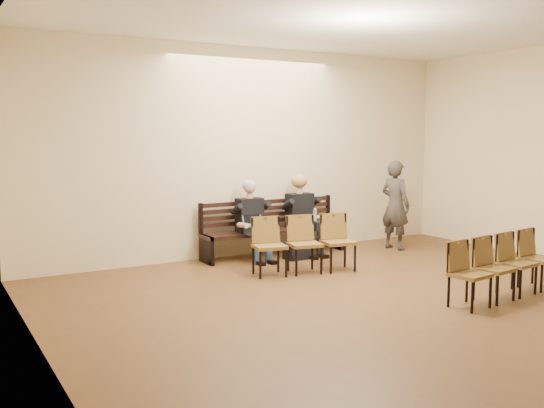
{
  "coord_description": "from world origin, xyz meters",
  "views": [
    {
      "loc": [
        -4.93,
        -4.07,
        2.07
      ],
      "look_at": [
        -0.15,
        4.05,
        0.96
      ],
      "focal_mm": 40.0,
      "sensor_mm": 36.0,
      "label": 1
    }
  ],
  "objects_px": {
    "bag": "(297,251)",
    "seated_man": "(252,221)",
    "water_bottle": "(315,223)",
    "bench": "(274,242)",
    "laptop": "(256,227)",
    "seated_woman": "(303,217)",
    "chair_row_back": "(506,266)",
    "passerby": "(395,198)",
    "chair_row_front": "(305,244)"
  },
  "relations": [
    {
      "from": "chair_row_front",
      "to": "water_bottle",
      "type": "bearing_deg",
      "value": 61.18
    },
    {
      "from": "passerby",
      "to": "chair_row_back",
      "type": "distance_m",
      "value": 3.36
    },
    {
      "from": "seated_woman",
      "to": "chair_row_back",
      "type": "xyz_separation_m",
      "value": [
        0.67,
        -3.65,
        -0.25
      ]
    },
    {
      "from": "passerby",
      "to": "chair_row_back",
      "type": "height_order",
      "value": "passerby"
    },
    {
      "from": "seated_woman",
      "to": "water_bottle",
      "type": "relative_size",
      "value": 5.86
    },
    {
      "from": "laptop",
      "to": "chair_row_front",
      "type": "distance_m",
      "value": 1.09
    },
    {
      "from": "water_bottle",
      "to": "chair_row_front",
      "type": "height_order",
      "value": "chair_row_front"
    },
    {
      "from": "chair_row_front",
      "to": "chair_row_back",
      "type": "xyz_separation_m",
      "value": [
        1.45,
        -2.42,
        -0.03
      ]
    },
    {
      "from": "seated_man",
      "to": "seated_woman",
      "type": "height_order",
      "value": "seated_woman"
    },
    {
      "from": "water_bottle",
      "to": "bench",
      "type": "bearing_deg",
      "value": 151.52
    },
    {
      "from": "seated_man",
      "to": "laptop",
      "type": "relative_size",
      "value": 3.77
    },
    {
      "from": "bag",
      "to": "chair_row_back",
      "type": "bearing_deg",
      "value": -73.0
    },
    {
      "from": "seated_woman",
      "to": "laptop",
      "type": "xyz_separation_m",
      "value": [
        -1.01,
        -0.17,
        -0.07
      ]
    },
    {
      "from": "laptop",
      "to": "passerby",
      "type": "xyz_separation_m",
      "value": [
        2.67,
        -0.31,
        0.34
      ]
    },
    {
      "from": "bag",
      "to": "chair_row_front",
      "type": "xyz_separation_m",
      "value": [
        -0.43,
        -0.89,
        0.29
      ]
    },
    {
      "from": "laptop",
      "to": "bag",
      "type": "bearing_deg",
      "value": -7.66
    },
    {
      "from": "water_bottle",
      "to": "laptop",
      "type": "bearing_deg",
      "value": 178.13
    },
    {
      "from": "bench",
      "to": "water_bottle",
      "type": "relative_size",
      "value": 11.79
    },
    {
      "from": "seated_man",
      "to": "chair_row_back",
      "type": "height_order",
      "value": "seated_man"
    },
    {
      "from": "seated_woman",
      "to": "chair_row_back",
      "type": "height_order",
      "value": "seated_woman"
    },
    {
      "from": "seated_woman",
      "to": "seated_man",
      "type": "bearing_deg",
      "value": 180.0
    },
    {
      "from": "bag",
      "to": "chair_row_back",
      "type": "distance_m",
      "value": 3.47
    },
    {
      "from": "bench",
      "to": "passerby",
      "type": "relative_size",
      "value": 1.42
    },
    {
      "from": "bag",
      "to": "chair_row_back",
      "type": "xyz_separation_m",
      "value": [
        1.01,
        -3.31,
        0.25
      ]
    },
    {
      "from": "bag",
      "to": "seated_man",
      "type": "bearing_deg",
      "value": 152.09
    },
    {
      "from": "bag",
      "to": "passerby",
      "type": "height_order",
      "value": "passerby"
    },
    {
      "from": "bench",
      "to": "laptop",
      "type": "bearing_deg",
      "value": -150.44
    },
    {
      "from": "bench",
      "to": "chair_row_back",
      "type": "height_order",
      "value": "chair_row_back"
    },
    {
      "from": "laptop",
      "to": "water_bottle",
      "type": "xyz_separation_m",
      "value": [
        1.12,
        -0.04,
        -0.01
      ]
    },
    {
      "from": "bag",
      "to": "passerby",
      "type": "xyz_separation_m",
      "value": [
        2.0,
        -0.14,
        0.77
      ]
    },
    {
      "from": "bag",
      "to": "laptop",
      "type": "bearing_deg",
      "value": 166.01
    },
    {
      "from": "seated_woman",
      "to": "chair_row_front",
      "type": "bearing_deg",
      "value": -122.13
    },
    {
      "from": "chair_row_front",
      "to": "bag",
      "type": "bearing_deg",
      "value": 76.1
    },
    {
      "from": "laptop",
      "to": "bag",
      "type": "xyz_separation_m",
      "value": [
        0.67,
        -0.17,
        -0.43
      ]
    },
    {
      "from": "seated_woman",
      "to": "bag",
      "type": "relative_size",
      "value": 3.34
    },
    {
      "from": "passerby",
      "to": "chair_row_back",
      "type": "xyz_separation_m",
      "value": [
        -0.99,
        -3.17,
        -0.52
      ]
    },
    {
      "from": "bag",
      "to": "water_bottle",
      "type": "bearing_deg",
      "value": 16.18
    },
    {
      "from": "water_bottle",
      "to": "bag",
      "type": "distance_m",
      "value": 0.63
    },
    {
      "from": "water_bottle",
      "to": "passerby",
      "type": "relative_size",
      "value": 0.12
    },
    {
      "from": "laptop",
      "to": "bag",
      "type": "distance_m",
      "value": 0.82
    },
    {
      "from": "chair_row_front",
      "to": "seated_man",
      "type": "bearing_deg",
      "value": 111.77
    },
    {
      "from": "bench",
      "to": "chair_row_front",
      "type": "height_order",
      "value": "chair_row_front"
    },
    {
      "from": "bench",
      "to": "seated_woman",
      "type": "distance_m",
      "value": 0.66
    },
    {
      "from": "bench",
      "to": "chair_row_back",
      "type": "distance_m",
      "value": 3.95
    },
    {
      "from": "bench",
      "to": "passerby",
      "type": "bearing_deg",
      "value": -15.56
    },
    {
      "from": "seated_man",
      "to": "bag",
      "type": "relative_size",
      "value": 3.27
    },
    {
      "from": "laptop",
      "to": "seated_woman",
      "type": "bearing_deg",
      "value": 16.04
    },
    {
      "from": "seated_man",
      "to": "seated_woman",
      "type": "relative_size",
      "value": 0.98
    },
    {
      "from": "seated_woman",
      "to": "chair_row_back",
      "type": "relative_size",
      "value": 0.67
    },
    {
      "from": "passerby",
      "to": "seated_woman",
      "type": "bearing_deg",
      "value": 62.58
    }
  ]
}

